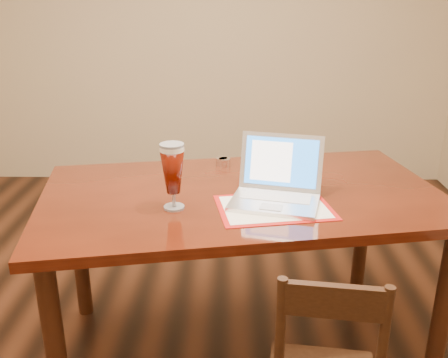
{
  "coord_description": "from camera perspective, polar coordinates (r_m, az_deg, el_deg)",
  "views": [
    {
      "loc": [
        0.3,
        -2.0,
        1.66
      ],
      "look_at": [
        0.26,
        0.1,
        0.88
      ],
      "focal_mm": 40.0,
      "sensor_mm": 36.0,
      "label": 1
    }
  ],
  "objects": [
    {
      "name": "ground",
      "position": [
        2.62,
        -6.04,
        -19.2
      ],
      "size": [
        5.0,
        5.0,
        0.0
      ],
      "primitive_type": "plane",
      "color": "black",
      "rests_on": "ground"
    },
    {
      "name": "dining_table",
      "position": [
        2.27,
        2.04,
        -3.67
      ],
      "size": [
        1.92,
        1.3,
        1.11
      ],
      "rotation": [
        0.0,
        0.0,
        0.18
      ],
      "color": "#4A1609",
      "rests_on": "ground"
    }
  ]
}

